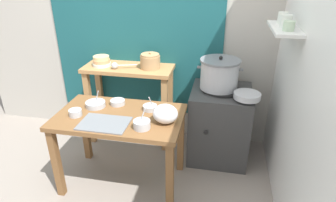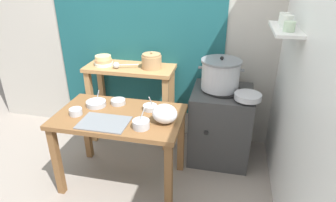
{
  "view_description": "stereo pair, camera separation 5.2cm",
  "coord_description": "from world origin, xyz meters",
  "px_view_note": "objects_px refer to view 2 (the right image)",
  "views": [
    {
      "loc": [
        0.81,
        -1.97,
        1.91
      ],
      "look_at": [
        0.37,
        0.24,
        0.82
      ],
      "focal_mm": 30.85,
      "sensor_mm": 36.0,
      "label": 1
    },
    {
      "loc": [
        0.86,
        -1.96,
        1.91
      ],
      "look_at": [
        0.37,
        0.24,
        0.82
      ],
      "focal_mm": 30.85,
      "sensor_mm": 36.0,
      "label": 2
    }
  ],
  "objects_px": {
    "prep_bowl_0": "(118,101)",
    "prep_bowl_1": "(76,111)",
    "clay_pot": "(152,61)",
    "bowl_stack_enamel": "(103,61)",
    "prep_bowl_3": "(150,107)",
    "prep_bowl_4": "(141,124)",
    "plastic_bag": "(165,114)",
    "wide_pan": "(248,96)",
    "ladle": "(117,65)",
    "steamer_pot": "(221,74)",
    "serving_tray": "(104,123)",
    "back_shelf_table": "(131,85)",
    "prep_bowl_2": "(96,103)",
    "prep_table": "(120,125)",
    "stove_block": "(220,124)"
  },
  "relations": [
    {
      "from": "plastic_bag",
      "to": "prep_bowl_1",
      "type": "xyz_separation_m",
      "value": [
        -0.78,
        -0.04,
        -0.05
      ]
    },
    {
      "from": "steamer_pot",
      "to": "serving_tray",
      "type": "height_order",
      "value": "steamer_pot"
    },
    {
      "from": "wide_pan",
      "to": "prep_bowl_3",
      "type": "xyz_separation_m",
      "value": [
        -0.85,
        -0.28,
        -0.06
      ]
    },
    {
      "from": "serving_tray",
      "to": "prep_bowl_2",
      "type": "relative_size",
      "value": 2.24
    },
    {
      "from": "back_shelf_table",
      "to": "wide_pan",
      "type": "distance_m",
      "value": 1.28
    },
    {
      "from": "prep_bowl_1",
      "to": "prep_bowl_0",
      "type": "bearing_deg",
      "value": 45.04
    },
    {
      "from": "prep_bowl_3",
      "to": "plastic_bag",
      "type": "bearing_deg",
      "value": -47.38
    },
    {
      "from": "stove_block",
      "to": "prep_bowl_2",
      "type": "relative_size",
      "value": 4.37
    },
    {
      "from": "prep_bowl_0",
      "to": "prep_bowl_1",
      "type": "bearing_deg",
      "value": -134.96
    },
    {
      "from": "plastic_bag",
      "to": "prep_bowl_4",
      "type": "height_order",
      "value": "prep_bowl_4"
    },
    {
      "from": "wide_pan",
      "to": "bowl_stack_enamel",
      "type": "bearing_deg",
      "value": 169.46
    },
    {
      "from": "ladle",
      "to": "prep_bowl_3",
      "type": "xyz_separation_m",
      "value": [
        0.5,
        -0.5,
        -0.19
      ]
    },
    {
      "from": "ladle",
      "to": "prep_bowl_2",
      "type": "distance_m",
      "value": 0.57
    },
    {
      "from": "clay_pot",
      "to": "prep_bowl_4",
      "type": "height_order",
      "value": "clay_pot"
    },
    {
      "from": "steamer_pot",
      "to": "wide_pan",
      "type": "height_order",
      "value": "steamer_pot"
    },
    {
      "from": "bowl_stack_enamel",
      "to": "serving_tray",
      "type": "height_order",
      "value": "bowl_stack_enamel"
    },
    {
      "from": "steamer_pot",
      "to": "back_shelf_table",
      "type": "bearing_deg",
      "value": 173.53
    },
    {
      "from": "prep_bowl_2",
      "to": "prep_bowl_3",
      "type": "distance_m",
      "value": 0.5
    },
    {
      "from": "wide_pan",
      "to": "prep_bowl_2",
      "type": "distance_m",
      "value": 1.39
    },
    {
      "from": "clay_pot",
      "to": "serving_tray",
      "type": "relative_size",
      "value": 0.52
    },
    {
      "from": "serving_tray",
      "to": "wide_pan",
      "type": "distance_m",
      "value": 1.3
    },
    {
      "from": "back_shelf_table",
      "to": "prep_bowl_4",
      "type": "bearing_deg",
      "value": -65.93
    },
    {
      "from": "prep_bowl_0",
      "to": "prep_bowl_4",
      "type": "relative_size",
      "value": 0.8
    },
    {
      "from": "prep_bowl_0",
      "to": "prep_table",
      "type": "bearing_deg",
      "value": -66.3
    },
    {
      "from": "bowl_stack_enamel",
      "to": "prep_bowl_3",
      "type": "xyz_separation_m",
      "value": [
        0.68,
        -0.57,
        -0.21
      ]
    },
    {
      "from": "steamer_pot",
      "to": "prep_bowl_0",
      "type": "bearing_deg",
      "value": -154.39
    },
    {
      "from": "prep_bowl_4",
      "to": "ladle",
      "type": "bearing_deg",
      "value": 121.89
    },
    {
      "from": "prep_table",
      "to": "wide_pan",
      "type": "distance_m",
      "value": 1.18
    },
    {
      "from": "clay_pot",
      "to": "bowl_stack_enamel",
      "type": "xyz_separation_m",
      "value": [
        -0.54,
        -0.02,
        -0.03
      ]
    },
    {
      "from": "serving_tray",
      "to": "prep_bowl_0",
      "type": "bearing_deg",
      "value": 92.76
    },
    {
      "from": "prep_bowl_0",
      "to": "prep_bowl_3",
      "type": "xyz_separation_m",
      "value": [
        0.32,
        -0.05,
        0.0
      ]
    },
    {
      "from": "plastic_bag",
      "to": "wide_pan",
      "type": "xyz_separation_m",
      "value": [
        0.67,
        0.48,
        0.01
      ]
    },
    {
      "from": "wide_pan",
      "to": "prep_bowl_4",
      "type": "height_order",
      "value": "prep_bowl_4"
    },
    {
      "from": "prep_table",
      "to": "wide_pan",
      "type": "xyz_separation_m",
      "value": [
        1.08,
        0.43,
        0.2
      ]
    },
    {
      "from": "stove_block",
      "to": "plastic_bag",
      "type": "relative_size",
      "value": 3.77
    },
    {
      "from": "stove_block",
      "to": "ladle",
      "type": "bearing_deg",
      "value": 177.79
    },
    {
      "from": "back_shelf_table",
      "to": "prep_bowl_1",
      "type": "xyz_separation_m",
      "value": [
        -0.21,
        -0.82,
        0.07
      ]
    },
    {
      "from": "bowl_stack_enamel",
      "to": "prep_bowl_1",
      "type": "height_order",
      "value": "bowl_stack_enamel"
    },
    {
      "from": "clay_pot",
      "to": "prep_bowl_3",
      "type": "xyz_separation_m",
      "value": [
        0.14,
        -0.59,
        -0.23
      ]
    },
    {
      "from": "back_shelf_table",
      "to": "wide_pan",
      "type": "relative_size",
      "value": 3.91
    },
    {
      "from": "stove_block",
      "to": "prep_bowl_4",
      "type": "relative_size",
      "value": 4.64
    },
    {
      "from": "stove_block",
      "to": "prep_bowl_2",
      "type": "bearing_deg",
      "value": -156.26
    },
    {
      "from": "serving_tray",
      "to": "back_shelf_table",
      "type": "bearing_deg",
      "value": 95.44
    },
    {
      "from": "wide_pan",
      "to": "prep_bowl_3",
      "type": "bearing_deg",
      "value": -161.46
    },
    {
      "from": "steamer_pot",
      "to": "serving_tray",
      "type": "bearing_deg",
      "value": -138.02
    },
    {
      "from": "prep_bowl_0",
      "to": "ladle",
      "type": "bearing_deg",
      "value": 110.93
    },
    {
      "from": "prep_bowl_0",
      "to": "prep_bowl_1",
      "type": "xyz_separation_m",
      "value": [
        -0.28,
        -0.28,
        0.01
      ]
    },
    {
      "from": "prep_bowl_1",
      "to": "prep_bowl_3",
      "type": "xyz_separation_m",
      "value": [
        0.6,
        0.23,
        -0.01
      ]
    },
    {
      "from": "back_shelf_table",
      "to": "ladle",
      "type": "relative_size",
      "value": 3.72
    },
    {
      "from": "bowl_stack_enamel",
      "to": "plastic_bag",
      "type": "distance_m",
      "value": 1.16
    }
  ]
}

